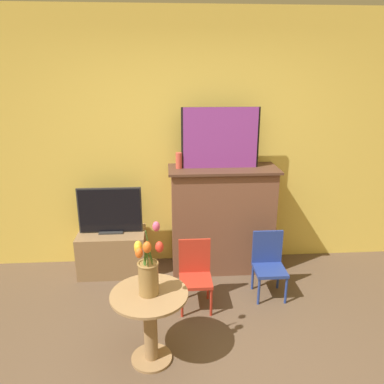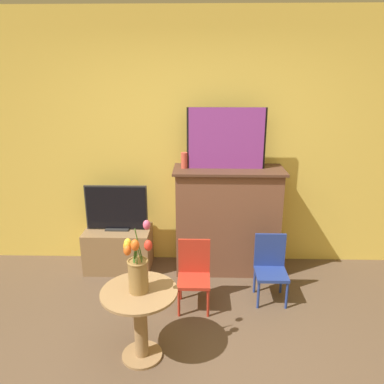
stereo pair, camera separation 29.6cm
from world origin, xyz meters
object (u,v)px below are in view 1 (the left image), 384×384
(vase_tulips, at_px, (148,271))
(chair_red, at_px, (195,271))
(painting, at_px, (220,138))
(chair_blue, at_px, (269,262))
(tv_monitor, at_px, (110,211))

(vase_tulips, bearing_deg, chair_red, 61.13)
(painting, relative_size, chair_blue, 1.26)
(chair_red, bearing_deg, chair_blue, 10.91)
(chair_red, bearing_deg, vase_tulips, -118.87)
(painting, bearing_deg, chair_blue, -53.55)
(chair_blue, bearing_deg, chair_red, -169.09)
(chair_blue, relative_size, vase_tulips, 1.21)
(chair_blue, xyz_separation_m, vase_tulips, (-1.10, -0.83, 0.42))
(tv_monitor, distance_m, chair_red, 1.14)
(chair_red, bearing_deg, tv_monitor, 141.05)
(chair_blue, bearing_deg, vase_tulips, -142.94)
(tv_monitor, distance_m, chair_blue, 1.69)
(painting, height_order, chair_red, painting)
(painting, xyz_separation_m, chair_red, (-0.31, -0.70, -1.10))
(tv_monitor, relative_size, vase_tulips, 1.27)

